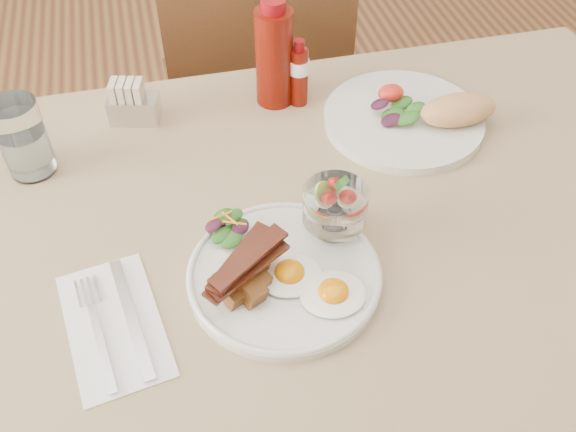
% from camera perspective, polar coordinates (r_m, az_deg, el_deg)
% --- Properties ---
extents(table, '(1.33, 0.88, 0.75)m').
position_cam_1_polar(table, '(1.08, 3.71, -3.37)').
color(table, '#56311B').
rests_on(table, ground).
extents(chair_far, '(0.42, 0.42, 0.93)m').
position_cam_1_polar(chair_far, '(1.65, -2.98, 10.69)').
color(chair_far, '#56311B').
rests_on(chair_far, ground).
extents(main_plate, '(0.28, 0.28, 0.02)m').
position_cam_1_polar(main_plate, '(0.92, -0.34, -5.31)').
color(main_plate, silver).
rests_on(main_plate, table).
extents(fried_eggs, '(0.15, 0.14, 0.03)m').
position_cam_1_polar(fried_eggs, '(0.90, 2.08, -5.97)').
color(fried_eggs, white).
rests_on(fried_eggs, main_plate).
extents(bacon_potato_pile, '(0.13, 0.11, 0.06)m').
position_cam_1_polar(bacon_potato_pile, '(0.88, -3.83, -5.14)').
color(bacon_potato_pile, brown).
rests_on(bacon_potato_pile, main_plate).
extents(side_salad, '(0.07, 0.07, 0.04)m').
position_cam_1_polar(side_salad, '(0.96, -5.36, -1.12)').
color(side_salad, '#1E4E14').
rests_on(side_salad, main_plate).
extents(fruit_cup, '(0.10, 0.10, 0.10)m').
position_cam_1_polar(fruit_cup, '(0.93, 4.19, 0.92)').
color(fruit_cup, white).
rests_on(fruit_cup, main_plate).
extents(second_plate, '(0.30, 0.29, 0.07)m').
position_cam_1_polar(second_plate, '(1.20, 11.34, 8.73)').
color(second_plate, silver).
rests_on(second_plate, table).
extents(ketchup_bottle, '(0.09, 0.09, 0.21)m').
position_cam_1_polar(ketchup_bottle, '(1.19, -1.23, 14.04)').
color(ketchup_bottle, '#5B0D05').
rests_on(ketchup_bottle, table).
extents(hot_sauce_bottle, '(0.04, 0.04, 0.13)m').
position_cam_1_polar(hot_sauce_bottle, '(1.20, 0.99, 12.54)').
color(hot_sauce_bottle, '#5B0D05').
rests_on(hot_sauce_bottle, table).
extents(sugar_caddy, '(0.10, 0.07, 0.08)m').
position_cam_1_polar(sugar_caddy, '(1.21, -13.68, 9.63)').
color(sugar_caddy, silver).
rests_on(sugar_caddy, table).
extents(water_glass, '(0.08, 0.08, 0.13)m').
position_cam_1_polar(water_glass, '(1.14, -22.40, 6.11)').
color(water_glass, white).
rests_on(water_glass, table).
extents(napkin_cutlery, '(0.16, 0.24, 0.01)m').
position_cam_1_polar(napkin_cutlery, '(0.91, -15.10, -9.25)').
color(napkin_cutlery, white).
rests_on(napkin_cutlery, table).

